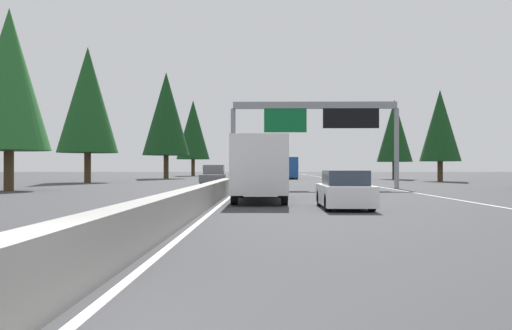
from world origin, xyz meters
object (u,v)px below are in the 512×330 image
Objects in this scene: sign_gantry_overhead at (317,120)px; sedan_far_left at (263,174)px; box_truck_far_right at (260,167)px; conifer_right_far at (395,131)px; conifer_left_mid at (166,114)px; conifer_left_far at (193,130)px; conifer_left_foreground at (9,79)px; sedan_near_center at (344,191)px; oncoming_near at (213,175)px; conifer_right_mid at (440,126)px; bus_distant_b at (288,167)px; conifer_left_near at (88,100)px.

sedan_far_left is (39.81, 4.24, -4.53)m from sign_gantry_overhead.
conifer_right_far reaches higher than box_truck_far_right.
conifer_left_mid is (5.05, 32.67, 2.92)m from conifer_right_far.
conifer_left_foreground is at bearing 177.51° from conifer_left_far.
sign_gantry_overhead is at bearing -173.93° from sedan_far_left.
sedan_near_center is at bearing -176.76° from sedan_far_left.
sedan_far_left is (55.23, 0.09, -0.93)m from box_truck_far_right.
conifer_left_mid is at bearing -161.29° from oncoming_near.
conifer_right_mid reaches higher than sedan_near_center.
bus_distant_b is 0.73× the size of conifer_left_mid.
sign_gantry_overhead is at bearing -80.08° from conifer_left_foreground.
bus_distant_b is at bearing -44.74° from conifer_left_near.
box_truck_far_right is 0.79× the size of conifer_right_mid.
conifer_left_mid is at bearing 81.22° from conifer_right_far.
conifer_left_near reaches higher than conifer_left_foreground.
sedan_near_center is 0.35× the size of conifer_left_foreground.
oncoming_near is 0.35× the size of conifer_left_mid.
sedan_far_left is at bearing 91.76° from bus_distant_b.
sedan_near_center is 63.05m from conifer_left_mid.
conifer_left_near reaches higher than oncoming_near.
box_truck_far_right is at bearing 176.34° from bus_distant_b.
bus_distant_b is at bearing -25.71° from conifer_left_foreground.
bus_distant_b is 1.04× the size of conifer_right_far.
conifer_left_foreground is 21.11m from conifer_left_near.
conifer_left_mid is at bearing 25.20° from sign_gantry_overhead.
bus_distant_b reaches higher than box_truck_far_right.
sedan_near_center is 60.02m from sedan_far_left.
conifer_left_near reaches higher than sedan_near_center.
bus_distant_b is 0.78× the size of conifer_left_near.
conifer_left_foreground is (-14.50, 12.77, 6.79)m from oncoming_near.
conifer_left_mid reaches higher than conifer_right_mid.
conifer_right_far reaches higher than sign_gantry_overhead.
bus_distant_b is 34.59m from conifer_left_far.
conifer_left_mid reaches higher than oncoming_near.
conifer_right_mid is 40.04m from conifer_left_near.
conifer_left_mid reaches higher than conifer_left_near.
box_truck_far_right is (4.69, 3.30, 0.93)m from sedan_near_center.
sign_gantry_overhead reaches higher than oncoming_near.
conifer_left_mid is (43.47, -2.96, 1.94)m from conifer_left_foreground.
box_truck_far_right is at bearing -170.30° from conifer_left_far.
sedan_near_center is at bearing 177.61° from sign_gantry_overhead.
conifer_left_far is (83.96, 14.35, 7.67)m from box_truck_far_right.
sedan_near_center is 0.41× the size of conifer_right_mid.
conifer_right_far is 40.99m from conifer_left_near.
conifer_right_mid is (42.98, -17.35, 5.84)m from sedan_near_center.
oncoming_near reaches higher than sedan_far_left.
sign_gantry_overhead is at bearing -154.80° from conifer_left_mid.
conifer_left_near is at bearing 174.91° from conifer_left_far.
conifer_right_far is at bearing -109.89° from bus_distant_b.
conifer_left_foreground is (16.34, 20.80, 7.02)m from sedan_near_center.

